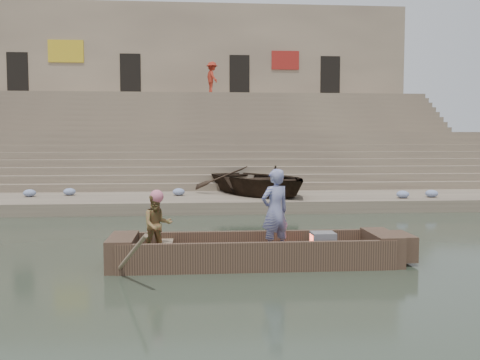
{
  "coord_description": "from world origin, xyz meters",
  "views": [
    {
      "loc": [
        2.12,
        -11.37,
        2.45
      ],
      "look_at": [
        3.26,
        2.49,
        1.4
      ],
      "focal_mm": 40.44,
      "sensor_mm": 36.0,
      "label": 1
    }
  ],
  "objects": [
    {
      "name": "mid_landing",
      "position": [
        0.0,
        15.5,
        1.4
      ],
      "size": [
        32.0,
        3.0,
        2.8
      ],
      "primitive_type": "cube",
      "color": "gray",
      "rests_on": "ground"
    },
    {
      "name": "cloth_bundles",
      "position": [
        2.99,
        7.89,
        0.53
      ],
      "size": [
        14.71,
        2.36,
        0.26
      ],
      "color": "#3F5999",
      "rests_on": "lower_landing"
    },
    {
      "name": "beached_rowboat",
      "position": [
        4.5,
        8.42,
        0.94
      ],
      "size": [
        5.59,
        6.31,
        1.08
      ],
      "primitive_type": "imported",
      "rotation": [
        0.0,
        0.0,
        0.44
      ],
      "color": "#2D2116",
      "rests_on": "lower_landing"
    },
    {
      "name": "rowing_man",
      "position": [
        1.38,
        -1.05,
        0.82
      ],
      "size": [
        0.69,
        0.6,
        1.2
      ],
      "primitive_type": "imported",
      "rotation": [
        0.0,
        0.0,
        0.28
      ],
      "color": "#2B8234",
      "rests_on": "main_rowboat"
    },
    {
      "name": "ground",
      "position": [
        0.0,
        0.0,
        0.0
      ],
      "size": [
        120.0,
        120.0,
        0.0
      ],
      "primitive_type": "plane",
      "color": "#293427",
      "rests_on": "ground"
    },
    {
      "name": "pedestrian",
      "position": [
        3.14,
        21.6,
        6.16
      ],
      "size": [
        1.07,
        1.4,
        1.91
      ],
      "primitive_type": "imported",
      "rotation": [
        0.0,
        0.0,
        1.9
      ],
      "color": "#9F2A1B",
      "rests_on": "upper_landing"
    },
    {
      "name": "upper_landing",
      "position": [
        0.0,
        22.5,
        2.6
      ],
      "size": [
        32.0,
        3.0,
        5.2
      ],
      "primitive_type": "cube",
      "color": "gray",
      "rests_on": "ground"
    },
    {
      "name": "television",
      "position": [
        4.6,
        -1.01,
        0.42
      ],
      "size": [
        0.46,
        0.42,
        0.4
      ],
      "color": "slate",
      "rests_on": "main_rowboat"
    },
    {
      "name": "lower_landing",
      "position": [
        0.0,
        8.0,
        0.2
      ],
      "size": [
        32.0,
        4.0,
        0.4
      ],
      "primitive_type": "cube",
      "color": "gray",
      "rests_on": "ground"
    },
    {
      "name": "standing_man",
      "position": [
        3.66,
        -1.01,
        1.05
      ],
      "size": [
        0.72,
        0.61,
        1.66
      ],
      "primitive_type": "imported",
      "rotation": [
        0.0,
        0.0,
        3.58
      ],
      "color": "navy",
      "rests_on": "main_rowboat"
    },
    {
      "name": "building_wall",
      "position": [
        0.0,
        26.5,
        5.6
      ],
      "size": [
        32.0,
        5.07,
        11.2
      ],
      "color": "tan",
      "rests_on": "ground"
    },
    {
      "name": "rowboat_trim",
      "position": [
        3.47,
        -1.01,
        0.31
      ],
      "size": [
        6.04,
        2.63,
        1.87
      ],
      "color": "brown",
      "rests_on": "ground"
    },
    {
      "name": "ghat_steps",
      "position": [
        0.0,
        17.19,
        1.8
      ],
      "size": [
        32.0,
        11.0,
        5.2
      ],
      "color": "gray",
      "rests_on": "ground"
    },
    {
      "name": "main_rowboat",
      "position": [
        3.26,
        -1.01,
        0.11
      ],
      "size": [
        5.0,
        1.3,
        0.22
      ],
      "primitive_type": "cube",
      "color": "brown",
      "rests_on": "ground"
    }
  ]
}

